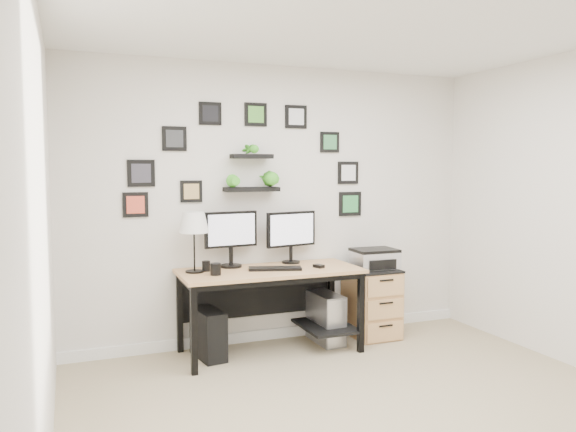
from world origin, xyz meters
name	(u,v)px	position (x,y,z in m)	size (l,w,h in m)	color
room	(279,333)	(0.00, 1.98, 0.05)	(4.00, 4.00, 4.00)	tan
desk	(272,282)	(-0.19, 1.67, 0.63)	(1.60, 0.70, 0.75)	tan
monitor_left	(231,235)	(-0.51, 1.86, 1.05)	(0.50, 0.21, 0.51)	black
monitor_right	(291,233)	(0.07, 1.86, 1.04)	(0.52, 0.20, 0.49)	black
keyboard	(275,269)	(-0.19, 1.59, 0.76)	(0.46, 0.15, 0.02)	black
mouse	(319,266)	(0.21, 1.55, 0.76)	(0.06, 0.09, 0.03)	black
table_lamp	(194,224)	(-0.87, 1.73, 1.17)	(0.26, 0.26, 0.52)	black
mug	(216,269)	(-0.74, 1.54, 0.80)	(0.09, 0.09, 0.10)	black
pen_cup	(206,266)	(-0.77, 1.74, 0.80)	(0.07, 0.07, 0.09)	black
pc_tower_black	(208,334)	(-0.77, 1.68, 0.21)	(0.19, 0.42, 0.42)	black
pc_tower_grey	(326,318)	(0.37, 1.71, 0.23)	(0.22, 0.48, 0.47)	gray
file_cabinet	(372,302)	(0.87, 1.72, 0.34)	(0.43, 0.53, 0.67)	tan
printer	(375,258)	(0.90, 1.73, 0.77)	(0.42, 0.35, 0.19)	silver
wall_decor	(252,165)	(-0.29, 1.93, 1.67)	(2.31, 0.18, 1.08)	black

